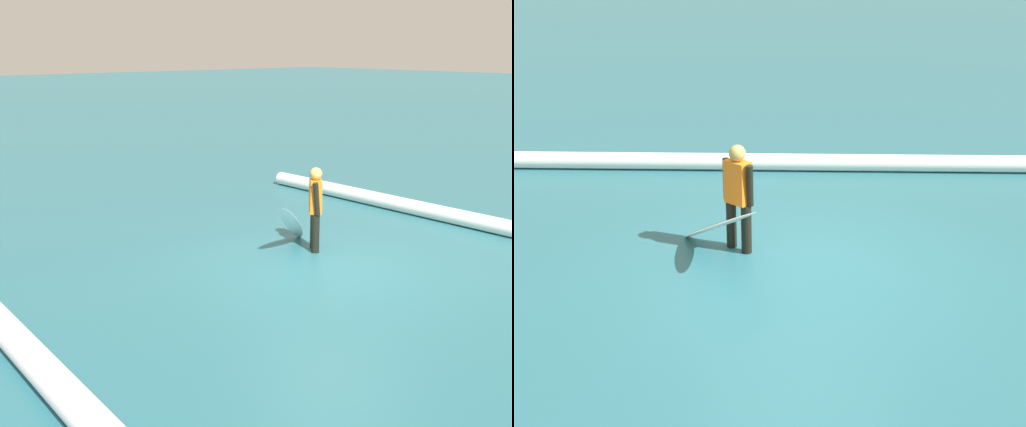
# 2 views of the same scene
# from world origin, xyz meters

# --- Properties ---
(ground_plane) EXTENTS (151.39, 151.39, 0.00)m
(ground_plane) POSITION_xyz_m (0.00, 0.00, 0.00)
(ground_plane) COLOR #276470
(surfer) EXTENTS (0.42, 0.40, 1.47)m
(surfer) POSITION_xyz_m (0.86, -0.44, 0.82)
(surfer) COLOR black
(surfer) RESTS_ON ground_plane
(surfboard) EXTENTS (1.29, 1.59, 1.00)m
(surfboard) POSITION_xyz_m (1.12, -0.13, 0.48)
(surfboard) COLOR white
(surfboard) RESTS_ON ground_plane
(wave_crest_foreground) EXTENTS (14.98, 0.56, 0.32)m
(wave_crest_foreground) POSITION_xyz_m (-1.95, -3.82, 0.16)
(wave_crest_foreground) COLOR white
(wave_crest_foreground) RESTS_ON ground_plane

